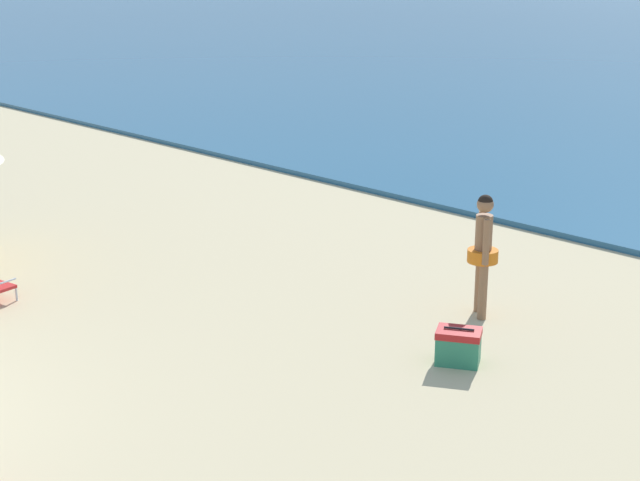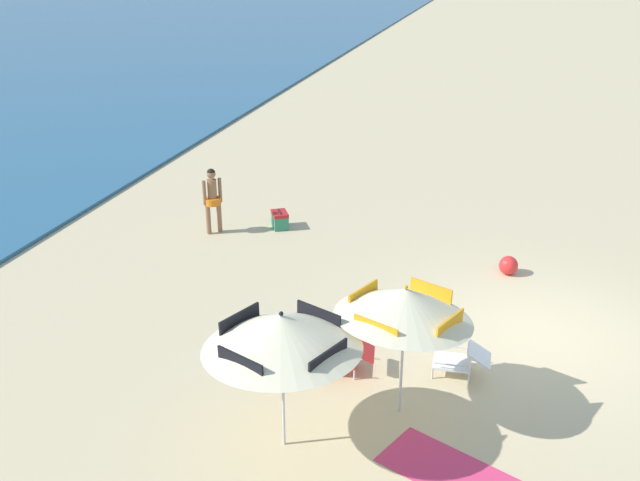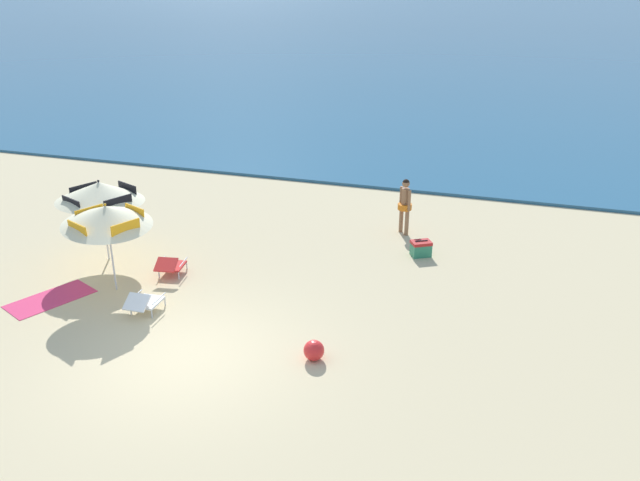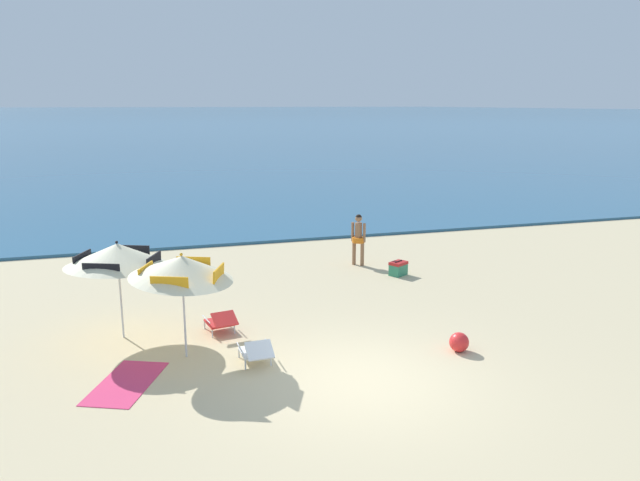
# 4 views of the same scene
# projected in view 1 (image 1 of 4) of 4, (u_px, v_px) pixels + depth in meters

# --- Properties ---
(person_standing_near_shore) EXTENTS (0.39, 0.39, 1.58)m
(person_standing_near_shore) POSITION_uv_depth(u_px,v_px,m) (483.00, 246.00, 11.99)
(person_standing_near_shore) COLOR #8C6042
(person_standing_near_shore) RESTS_ON ground
(cooler_box) EXTENTS (0.60, 0.55, 0.43)m
(cooler_box) POSITION_uv_depth(u_px,v_px,m) (458.00, 346.00, 10.79)
(cooler_box) COLOR #2D7F5B
(cooler_box) RESTS_ON ground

